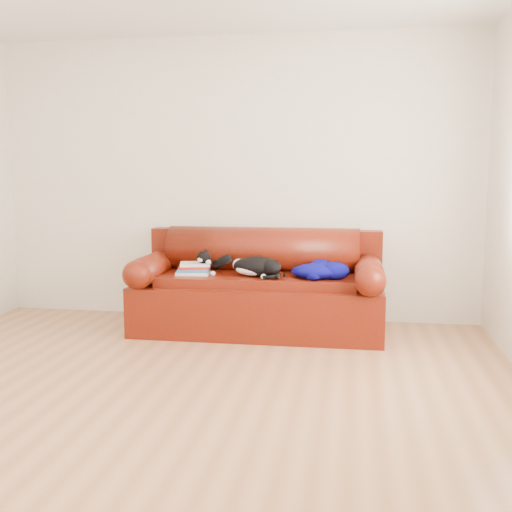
{
  "coord_description": "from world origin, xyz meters",
  "views": [
    {
      "loc": [
        1.09,
        -3.5,
        1.35
      ],
      "look_at": [
        0.31,
        1.35,
        0.67
      ],
      "focal_mm": 42.0,
      "sensor_mm": 36.0,
      "label": 1
    }
  ],
  "objects_px": {
    "blanket": "(319,270)",
    "cat": "(256,267)",
    "sofa_base": "(259,304)",
    "book_stack": "(194,269)"
  },
  "relations": [
    {
      "from": "sofa_base",
      "to": "cat",
      "type": "relative_size",
      "value": 3.81
    },
    {
      "from": "blanket",
      "to": "cat",
      "type": "bearing_deg",
      "value": -178.68
    },
    {
      "from": "book_stack",
      "to": "cat",
      "type": "bearing_deg",
      "value": -2.06
    },
    {
      "from": "sofa_base",
      "to": "cat",
      "type": "bearing_deg",
      "value": -91.4
    },
    {
      "from": "sofa_base",
      "to": "book_stack",
      "type": "relative_size",
      "value": 7.18
    },
    {
      "from": "blanket",
      "to": "sofa_base",
      "type": "bearing_deg",
      "value": 168.01
    },
    {
      "from": "sofa_base",
      "to": "cat",
      "type": "distance_m",
      "value": 0.36
    },
    {
      "from": "book_stack",
      "to": "sofa_base",
      "type": "bearing_deg",
      "value": 10.78
    },
    {
      "from": "sofa_base",
      "to": "book_stack",
      "type": "xyz_separation_m",
      "value": [
        -0.54,
        -0.1,
        0.31
      ]
    },
    {
      "from": "cat",
      "to": "blanket",
      "type": "xyz_separation_m",
      "value": [
        0.52,
        0.01,
        -0.02
      ]
    }
  ]
}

